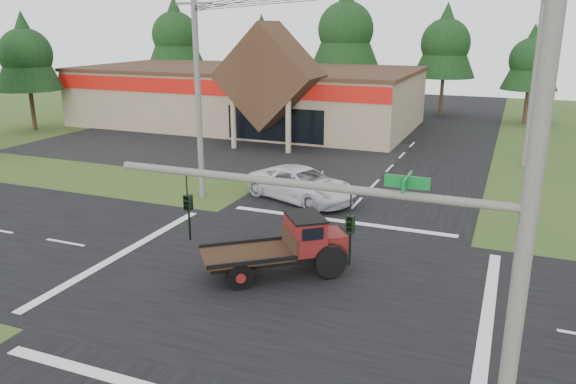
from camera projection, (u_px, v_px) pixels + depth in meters
The scene contains 18 objects.
ground at pixel (283, 282), 20.21m from camera, with size 120.00×120.00×0.00m, color #314C1B.
road_ns at pixel (283, 282), 20.20m from camera, with size 12.00×120.00×0.02m, color black.
road_ew at pixel (283, 282), 20.20m from camera, with size 120.00×12.00×0.02m, color black.
parking_apron at pixel (208, 148), 42.12m from camera, with size 28.00×14.00×0.02m, color black.
cvs_building at pixel (248, 95), 51.33m from camera, with size 30.40×18.20×9.19m.
traffic_signal_mast at pixel (419, 281), 10.19m from camera, with size 8.12×0.24×7.00m.
utility_pole_nr at pixel (527, 230), 9.23m from camera, with size 2.00×0.30×11.00m.
utility_pole_nw at pixel (198, 96), 28.65m from camera, with size 2.00×0.30×10.50m.
utility_pole_ne at pixel (540, 102), 22.75m from camera, with size 2.00×0.30×11.50m.
utility_pole_n at pixel (534, 77), 35.22m from camera, with size 2.00×0.30×11.20m.
tree_row_a at pixel (175, 33), 64.24m from camera, with size 6.72×6.72×12.12m.
tree_row_b at pixel (262, 45), 62.80m from camera, with size 5.60×5.60×10.10m.
tree_row_c at pixel (346, 27), 57.73m from camera, with size 7.28×7.28×13.13m.
tree_row_d at pixel (446, 41), 55.40m from camera, with size 6.16×6.16×11.11m.
tree_row_e at pixel (532, 58), 51.12m from camera, with size 5.04×5.04×9.09m.
tree_side_w at pixel (25, 52), 47.58m from camera, with size 5.60×5.60×10.10m.
antique_flatbed_truck at pixel (277, 246), 20.50m from camera, with size 2.05×5.37×2.24m, color #540C13, non-canonical shape.
white_pickup at pixel (302, 184), 29.46m from camera, with size 2.84×6.16×1.71m, color silver.
Camera 1 is at (7.12, -17.01, 8.88)m, focal length 35.00 mm.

